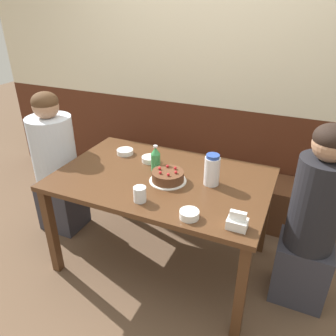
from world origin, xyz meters
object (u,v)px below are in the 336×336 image
at_px(water_pitcher, 212,170).
at_px(person_teal_shirt, 312,225).
at_px(bowl_side_dish, 125,152).
at_px(napkin_holder, 237,222).
at_px(person_pale_blue_shirt, 56,166).
at_px(bowl_soup_white, 189,214).
at_px(birthday_cake, 168,176).
at_px(bench_seat, 198,187).
at_px(glass_water_tall, 140,194).
at_px(soju_bottle, 156,159).
at_px(bowl_rice_small, 150,159).

distance_m(water_pitcher, person_teal_shirt, 0.70).
relative_size(water_pitcher, bowl_side_dish, 1.66).
distance_m(napkin_holder, person_pale_blue_shirt, 1.66).
bearing_deg(water_pitcher, bowl_side_dish, 167.02).
bearing_deg(bowl_soup_white, birthday_cake, 130.02).
xyz_separation_m(bench_seat, water_pitcher, (0.34, -0.78, 0.64)).
height_order(birthday_cake, napkin_holder, napkin_holder).
height_order(water_pitcher, person_teal_shirt, person_teal_shirt).
xyz_separation_m(water_pitcher, glass_water_tall, (-0.34, -0.37, -0.06)).
distance_m(bowl_soup_white, person_pale_blue_shirt, 1.41).
xyz_separation_m(napkin_holder, person_pale_blue_shirt, (-1.60, 0.40, -0.18)).
xyz_separation_m(birthday_cake, person_pale_blue_shirt, (-1.06, 0.08, -0.18)).
height_order(glass_water_tall, person_teal_shirt, person_teal_shirt).
relative_size(napkin_holder, person_teal_shirt, 0.09).
bearing_deg(glass_water_tall, soju_bottle, 101.99).
xyz_separation_m(water_pitcher, napkin_holder, (0.27, -0.40, -0.07)).
height_order(person_teal_shirt, person_pale_blue_shirt, person_teal_shirt).
bearing_deg(person_teal_shirt, glass_water_tall, 21.42).
xyz_separation_m(soju_bottle, bowl_rice_small, (-0.10, 0.12, -0.07)).
height_order(soju_bottle, person_pale_blue_shirt, person_pale_blue_shirt).
height_order(bowl_side_dish, glass_water_tall, glass_water_tall).
bearing_deg(bowl_rice_small, bench_seat, 74.27).
bearing_deg(glass_water_tall, birthday_cake, 79.00).
bearing_deg(soju_bottle, bench_seat, 84.15).
height_order(water_pitcher, person_pale_blue_shirt, person_pale_blue_shirt).
height_order(napkin_holder, bowl_rice_small, napkin_holder).
xyz_separation_m(soju_bottle, bowl_soup_white, (0.42, -0.44, -0.07)).
distance_m(water_pitcher, glass_water_tall, 0.51).
bearing_deg(person_teal_shirt, water_pitcher, 1.23).
xyz_separation_m(bench_seat, person_pale_blue_shirt, (-1.00, -0.78, 0.39)).
distance_m(soju_bottle, person_pale_blue_shirt, 0.95).
bearing_deg(person_teal_shirt, birthday_cake, 5.94).
bearing_deg(birthday_cake, person_teal_shirt, 5.94).
relative_size(birthday_cake, napkin_holder, 2.31).
xyz_separation_m(birthday_cake, bowl_soup_white, (0.28, -0.33, -0.01)).
height_order(water_pitcher, napkin_holder, water_pitcher).
height_order(soju_bottle, napkin_holder, soju_bottle).
xyz_separation_m(bowl_side_dish, person_teal_shirt, (1.42, -0.16, -0.17)).
bearing_deg(bowl_soup_white, bench_seat, 105.89).
height_order(bowl_rice_small, bowl_side_dish, bowl_rice_small).
distance_m(birthday_cake, bowl_soup_white, 0.43).
relative_size(bowl_soup_white, person_teal_shirt, 0.09).
relative_size(person_teal_shirt, person_pale_blue_shirt, 1.03).
distance_m(water_pitcher, bowl_side_dish, 0.79).
bearing_deg(bench_seat, person_teal_shirt, -37.69).
distance_m(napkin_holder, glass_water_tall, 0.60).
bearing_deg(glass_water_tall, bench_seat, 90.28).
bearing_deg(person_pale_blue_shirt, water_pitcher, 0.00).
relative_size(bowl_rice_small, person_teal_shirt, 0.10).
distance_m(napkin_holder, person_teal_shirt, 0.60).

